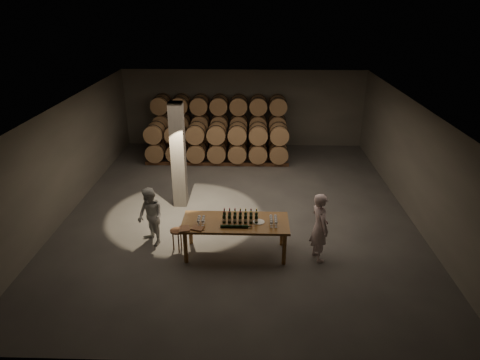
{
  "coord_description": "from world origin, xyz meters",
  "views": [
    {
      "loc": [
        0.4,
        -11.63,
        5.96
      ],
      "look_at": [
        0.05,
        -0.41,
        1.1
      ],
      "focal_mm": 32.0,
      "sensor_mm": 36.0,
      "label": 1
    }
  ],
  "objects_px": {
    "plate": "(259,222)",
    "notebook_near": "(197,228)",
    "tasting_table": "(235,225)",
    "stool": "(177,234)",
    "bottle_cluster": "(240,217)",
    "person_woman": "(150,217)",
    "person_man": "(320,227)"
  },
  "relations": [
    {
      "from": "bottle_cluster",
      "to": "person_woman",
      "type": "xyz_separation_m",
      "value": [
        -2.31,
        0.41,
        -0.24
      ]
    },
    {
      "from": "stool",
      "to": "plate",
      "type": "bearing_deg",
      "value": -3.14
    },
    {
      "from": "plate",
      "to": "stool",
      "type": "bearing_deg",
      "value": 176.86
    },
    {
      "from": "bottle_cluster",
      "to": "person_woman",
      "type": "relative_size",
      "value": 0.56
    },
    {
      "from": "stool",
      "to": "person_woman",
      "type": "bearing_deg",
      "value": 156.46
    },
    {
      "from": "notebook_near",
      "to": "person_man",
      "type": "relative_size",
      "value": 0.16
    },
    {
      "from": "tasting_table",
      "to": "plate",
      "type": "relative_size",
      "value": 9.23
    },
    {
      "from": "bottle_cluster",
      "to": "person_man",
      "type": "xyz_separation_m",
      "value": [
        1.9,
        -0.17,
        -0.14
      ]
    },
    {
      "from": "plate",
      "to": "person_man",
      "type": "distance_m",
      "value": 1.46
    },
    {
      "from": "stool",
      "to": "person_man",
      "type": "xyz_separation_m",
      "value": [
        3.49,
        -0.26,
        0.4
      ]
    },
    {
      "from": "plate",
      "to": "notebook_near",
      "type": "xyz_separation_m",
      "value": [
        -1.45,
        -0.36,
        0.01
      ]
    },
    {
      "from": "bottle_cluster",
      "to": "person_woman",
      "type": "bearing_deg",
      "value": 169.91
    },
    {
      "from": "bottle_cluster",
      "to": "stool",
      "type": "xyz_separation_m",
      "value": [
        -1.59,
        0.1,
        -0.54
      ]
    },
    {
      "from": "person_woman",
      "to": "notebook_near",
      "type": "bearing_deg",
      "value": 16.87
    },
    {
      "from": "person_woman",
      "to": "tasting_table",
      "type": "bearing_deg",
      "value": 37.3
    },
    {
      "from": "tasting_table",
      "to": "stool",
      "type": "distance_m",
      "value": 1.5
    },
    {
      "from": "tasting_table",
      "to": "notebook_near",
      "type": "xyz_separation_m",
      "value": [
        -0.88,
        -0.38,
        0.12
      ]
    },
    {
      "from": "notebook_near",
      "to": "stool",
      "type": "xyz_separation_m",
      "value": [
        -0.59,
        0.48,
        -0.44
      ]
    },
    {
      "from": "plate",
      "to": "notebook_near",
      "type": "relative_size",
      "value": 1.03
    },
    {
      "from": "stool",
      "to": "person_woman",
      "type": "xyz_separation_m",
      "value": [
        -0.72,
        0.31,
        0.3
      ]
    },
    {
      "from": "tasting_table",
      "to": "plate",
      "type": "bearing_deg",
      "value": -1.21
    },
    {
      "from": "person_woman",
      "to": "bottle_cluster",
      "type": "bearing_deg",
      "value": 37.91
    },
    {
      "from": "plate",
      "to": "person_man",
      "type": "xyz_separation_m",
      "value": [
        1.45,
        -0.15,
        -0.03
      ]
    },
    {
      "from": "person_woman",
      "to": "plate",
      "type": "bearing_deg",
      "value": 39.23
    },
    {
      "from": "bottle_cluster",
      "to": "stool",
      "type": "height_order",
      "value": "bottle_cluster"
    },
    {
      "from": "tasting_table",
      "to": "stool",
      "type": "xyz_separation_m",
      "value": [
        -1.47,
        0.1,
        -0.32
      ]
    },
    {
      "from": "tasting_table",
      "to": "person_woman",
      "type": "xyz_separation_m",
      "value": [
        -2.19,
        0.41,
        -0.02
      ]
    },
    {
      "from": "tasting_table",
      "to": "stool",
      "type": "relative_size",
      "value": 4.5
    },
    {
      "from": "bottle_cluster",
      "to": "notebook_near",
      "type": "relative_size",
      "value": 3.15
    },
    {
      "from": "plate",
      "to": "notebook_near",
      "type": "distance_m",
      "value": 1.49
    },
    {
      "from": "tasting_table",
      "to": "plate",
      "type": "height_order",
      "value": "plate"
    },
    {
      "from": "bottle_cluster",
      "to": "plate",
      "type": "distance_m",
      "value": 0.46
    }
  ]
}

